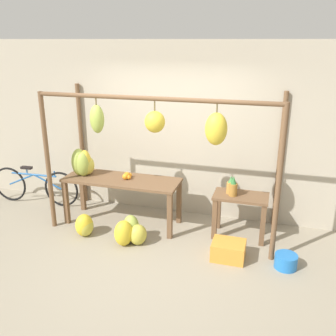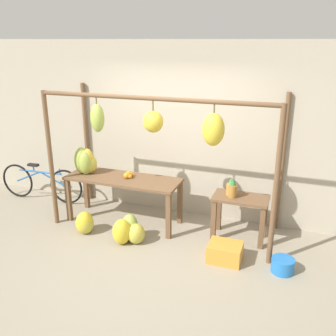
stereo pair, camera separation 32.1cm
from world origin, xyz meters
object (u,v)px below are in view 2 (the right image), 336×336
Objects in this scene: banana_pile_on_table at (86,162)px; banana_pile_ground_left at (85,223)px; banana_pile_ground_right at (129,230)px; fruit_crate_white at (225,252)px; pineapple_cluster at (232,188)px; blue_bucket at (283,265)px; parked_bicycle at (41,183)px; orange_pile at (128,175)px.

banana_pile_on_table reaches higher than banana_pile_ground_left.
banana_pile_ground_right reaches higher than fruit_crate_white.
pineapple_cluster is 2.25m from banana_pile_ground_left.
banana_pile_ground_right is 2.15m from blue_bucket.
banana_pile_ground_left is 2.15m from fruit_crate_white.
pineapple_cluster is at bearing -2.93° from parked_bicycle.
banana_pile_on_table is 0.81× the size of banana_pile_ground_right.
banana_pile_ground_right is (-1.34, -0.65, -0.60)m from pineapple_cluster.
blue_bucket is at bearing -0.80° from fruit_crate_white.
banana_pile_on_table is 3.30m from blue_bucket.
parked_bicycle is at bearing 150.38° from banana_pile_ground_left.
fruit_crate_white is (2.40, -0.55, -0.83)m from banana_pile_on_table.
pineapple_cluster is 0.93m from fruit_crate_white.
banana_pile_ground_left is 0.24× the size of parked_bicycle.
banana_pile_ground_right reaches higher than banana_pile_ground_left.
banana_pile_on_table is 2.34m from pineapple_cluster.
orange_pile is at bearing 51.30° from banana_pile_ground_left.
parked_bicycle is (-3.48, 0.18, -0.45)m from pineapple_cluster.
banana_pile_ground_right is at bearing -65.68° from orange_pile.
banana_pile_on_table reaches higher than blue_bucket.
blue_bucket is (3.14, -0.56, -0.85)m from banana_pile_on_table.
banana_pile_on_table reaches higher than orange_pile.
banana_pile_on_table is 1.45× the size of pineapple_cluster.
banana_pile_on_table is 1.37m from banana_pile_ground_right.
orange_pile is 0.63× the size of pineapple_cluster.
blue_bucket is at bearing -0.06° from banana_pile_ground_right.
fruit_crate_white is (0.07, -0.64, -0.66)m from pineapple_cluster.
banana_pile_ground_right is (0.27, -0.61, -0.61)m from orange_pile.
blue_bucket is at bearing -14.12° from orange_pile.
banana_pile_ground_right is 1.41m from fruit_crate_white.
orange_pile is 0.43× the size of fruit_crate_white.
banana_pile_ground_left is at bearing 179.47° from fruit_crate_white.
orange_pile is at bearing 165.88° from blue_bucket.
banana_pile_ground_left is 1.38× the size of blue_bucket.
parked_bicycle is (-2.14, 0.83, 0.15)m from banana_pile_ground_right.
fruit_crate_white is at bearing -83.79° from pineapple_cluster.
fruit_crate_white reaches higher than blue_bucket.
banana_pile_on_table is 1.09× the size of banana_pile_ground_left.
orange_pile is 0.97m from banana_pile_ground_left.
blue_bucket is 0.17× the size of parked_bicycle.
parked_bicycle is (-1.87, 0.22, -0.46)m from orange_pile.
pineapple_cluster reaches higher than orange_pile.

